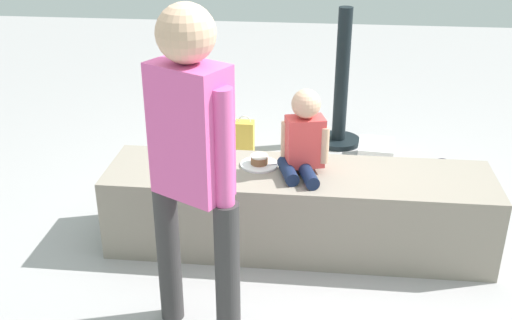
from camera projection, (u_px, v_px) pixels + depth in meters
name	position (u px, v px, depth m)	size (l,w,h in m)	color
ground_plane	(296.00, 244.00, 3.67)	(12.00, 12.00, 0.00)	#A19D9E
concrete_ledge	(298.00, 209.00, 3.57)	(2.20, 0.54, 0.48)	gray
child_seated	(304.00, 137.00, 3.38)	(0.29, 0.34, 0.48)	#142141
adult_standing	(192.00, 152.00, 2.58)	(0.42, 0.32, 1.58)	#343232
cake_plate	(259.00, 162.00, 3.54)	(0.22, 0.22, 0.07)	white
gift_bag	(237.00, 140.00, 4.69)	(0.25, 0.11, 0.37)	gold
railing_post	(341.00, 95.00, 4.87)	(0.36, 0.36, 1.11)	black
water_bottle_near_gift	(238.00, 184.00, 4.18)	(0.07, 0.07, 0.20)	silver
party_cup_red	(292.00, 186.00, 4.25)	(0.08, 0.08, 0.09)	red
cake_box_white	(375.00, 152.00, 4.71)	(0.26, 0.32, 0.14)	white
handbag_black_leather	(438.00, 190.00, 4.01)	(0.29, 0.15, 0.37)	black
handbag_brown_canvas	(164.00, 170.00, 4.34)	(0.26, 0.11, 0.30)	brown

